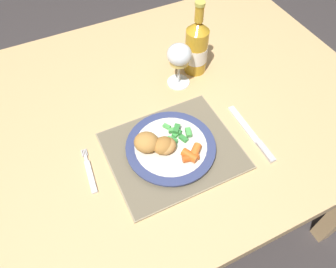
% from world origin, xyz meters
% --- Properties ---
extents(ground_plane, '(6.00, 6.00, 0.00)m').
position_xyz_m(ground_plane, '(0.00, 0.00, 0.00)').
color(ground_plane, '#383333').
extents(dining_table, '(1.25, 0.95, 0.74)m').
position_xyz_m(dining_table, '(0.00, 0.00, 0.65)').
color(dining_table, tan).
rests_on(dining_table, ground).
extents(placemat, '(0.34, 0.28, 0.01)m').
position_xyz_m(placemat, '(-0.06, -0.17, 0.74)').
color(placemat, gray).
rests_on(placemat, dining_table).
extents(dinner_plate, '(0.24, 0.24, 0.02)m').
position_xyz_m(dinner_plate, '(-0.06, -0.16, 0.76)').
color(dinner_plate, silver).
rests_on(dinner_plate, placemat).
extents(breaded_croquettes, '(0.11, 0.10, 0.05)m').
position_xyz_m(breaded_croquettes, '(-0.10, -0.15, 0.79)').
color(breaded_croquettes, tan).
rests_on(breaded_croquettes, dinner_plate).
extents(green_beans_pile, '(0.08, 0.08, 0.02)m').
position_xyz_m(green_beans_pile, '(-0.04, -0.14, 0.77)').
color(green_beans_pile, '#4CA84C').
rests_on(green_beans_pile, dinner_plate).
extents(glazed_carrots, '(0.06, 0.05, 0.02)m').
position_xyz_m(glazed_carrots, '(-0.03, -0.22, 0.78)').
color(glazed_carrots, orange).
rests_on(glazed_carrots, dinner_plate).
extents(fork, '(0.03, 0.14, 0.01)m').
position_xyz_m(fork, '(-0.28, -0.14, 0.74)').
color(fork, silver).
rests_on(fork, dining_table).
extents(table_knife, '(0.02, 0.21, 0.01)m').
position_xyz_m(table_knife, '(0.16, -0.22, 0.74)').
color(table_knife, silver).
rests_on(table_knife, dining_table).
extents(wine_glass, '(0.07, 0.07, 0.14)m').
position_xyz_m(wine_glass, '(0.07, 0.06, 0.84)').
color(wine_glass, silver).
rests_on(wine_glass, dining_table).
extents(bottle, '(0.07, 0.07, 0.24)m').
position_xyz_m(bottle, '(0.15, 0.09, 0.83)').
color(bottle, gold).
rests_on(bottle, dining_table).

